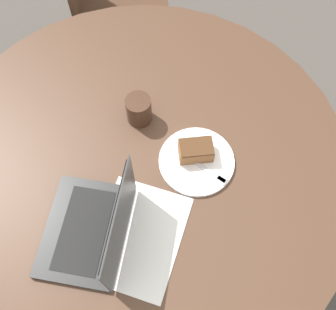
# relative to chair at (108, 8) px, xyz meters

# --- Properties ---
(ground_plane) EXTENTS (12.00, 12.00, 0.00)m
(ground_plane) POSITION_rel_chair_xyz_m (0.84, 0.37, -0.48)
(ground_plane) COLOR #4C4742
(dining_table) EXTENTS (1.29, 1.29, 0.73)m
(dining_table) POSITION_rel_chair_xyz_m (0.84, 0.37, 0.14)
(dining_table) COLOR #4C3323
(dining_table) RESTS_ON ground_plane
(chair) EXTENTS (0.54, 0.54, 0.92)m
(chair) POSITION_rel_chair_xyz_m (0.00, 0.00, 0.00)
(chair) COLOR #472D1E
(chair) RESTS_ON ground_plane
(paper_document) EXTENTS (0.33, 0.26, 0.00)m
(paper_document) POSITION_rel_chair_xyz_m (1.07, 0.42, 0.26)
(paper_document) COLOR white
(paper_document) RESTS_ON dining_table
(plate) EXTENTS (0.23, 0.23, 0.01)m
(plate) POSITION_rel_chair_xyz_m (0.82, 0.54, 0.27)
(plate) COLOR white
(plate) RESTS_ON dining_table
(cake_slice) EXTENTS (0.09, 0.11, 0.05)m
(cake_slice) POSITION_rel_chair_xyz_m (0.80, 0.53, 0.30)
(cake_slice) COLOR brown
(cake_slice) RESTS_ON plate
(fork) EXTENTS (0.09, 0.16, 0.00)m
(fork) POSITION_rel_chair_xyz_m (0.84, 0.58, 0.27)
(fork) COLOR silver
(fork) RESTS_ON plate
(coffee_glass) EXTENTS (0.08, 0.08, 0.09)m
(coffee_glass) POSITION_rel_chair_xyz_m (0.70, 0.34, 0.31)
(coffee_glass) COLOR #3D2619
(coffee_glass) RESTS_ON dining_table
(laptop) EXTENTS (0.30, 0.23, 0.23)m
(laptop) POSITION_rel_chair_xyz_m (1.09, 0.31, 0.30)
(laptop) COLOR #2D2D2D
(laptop) RESTS_ON dining_table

